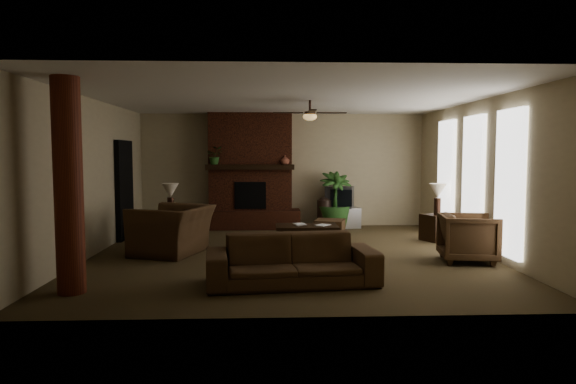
{
  "coord_description": "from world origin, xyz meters",
  "views": [
    {
      "loc": [
        -0.38,
        -8.88,
        1.82
      ],
      "look_at": [
        0.0,
        0.4,
        1.1
      ],
      "focal_mm": 30.92,
      "sensor_mm": 36.0,
      "label": 1
    }
  ],
  "objects_px": {
    "armchair_right": "(468,236)",
    "tv_stand": "(341,218)",
    "lamp_left": "(171,193)",
    "log_column": "(69,186)",
    "lamp_right": "(438,193)",
    "ottoman": "(330,229)",
    "armchair_left": "(172,222)",
    "side_table_left": "(169,227)",
    "coffee_table": "(307,228)",
    "floor_plant": "(335,213)",
    "side_table_right": "(436,228)",
    "sofa": "(292,252)",
    "floor_vase": "(324,211)"
  },
  "relations": [
    {
      "from": "armchair_left",
      "to": "side_table_left",
      "type": "distance_m",
      "value": 1.53
    },
    {
      "from": "floor_plant",
      "to": "side_table_left",
      "type": "xyz_separation_m",
      "value": [
        -3.7,
        -1.34,
        -0.11
      ]
    },
    {
      "from": "sofa",
      "to": "side_table_right",
      "type": "distance_m",
      "value": 4.63
    },
    {
      "from": "lamp_left",
      "to": "floor_vase",
      "type": "bearing_deg",
      "value": 21.96
    },
    {
      "from": "lamp_right",
      "to": "ottoman",
      "type": "bearing_deg",
      "value": 169.27
    },
    {
      "from": "side_table_left",
      "to": "lamp_left",
      "type": "xyz_separation_m",
      "value": [
        0.05,
        0.01,
        0.73
      ]
    },
    {
      "from": "ottoman",
      "to": "floor_plant",
      "type": "height_order",
      "value": "floor_plant"
    },
    {
      "from": "sofa",
      "to": "coffee_table",
      "type": "xyz_separation_m",
      "value": [
        0.42,
        2.75,
        -0.09
      ]
    },
    {
      "from": "sofa",
      "to": "tv_stand",
      "type": "relative_size",
      "value": 2.77
    },
    {
      "from": "log_column",
      "to": "armchair_right",
      "type": "distance_m",
      "value": 6.23
    },
    {
      "from": "coffee_table",
      "to": "floor_plant",
      "type": "xyz_separation_m",
      "value": [
        0.85,
        2.26,
        0.02
      ]
    },
    {
      "from": "ottoman",
      "to": "log_column",
      "type": "bearing_deg",
      "value": -133.9
    },
    {
      "from": "floor_plant",
      "to": "lamp_left",
      "type": "bearing_deg",
      "value": -160.03
    },
    {
      "from": "floor_plant",
      "to": "lamp_left",
      "type": "relative_size",
      "value": 2.14
    },
    {
      "from": "sofa",
      "to": "armchair_right",
      "type": "bearing_deg",
      "value": 17.31
    },
    {
      "from": "floor_plant",
      "to": "sofa",
      "type": "bearing_deg",
      "value": -104.27
    },
    {
      "from": "armchair_left",
      "to": "lamp_right",
      "type": "relative_size",
      "value": 2.06
    },
    {
      "from": "floor_vase",
      "to": "side_table_right",
      "type": "bearing_deg",
      "value": -38.23
    },
    {
      "from": "log_column",
      "to": "armchair_left",
      "type": "xyz_separation_m",
      "value": [
        0.83,
        2.53,
        -0.82
      ]
    },
    {
      "from": "tv_stand",
      "to": "coffee_table",
      "type": "bearing_deg",
      "value": -122.39
    },
    {
      "from": "armchair_left",
      "to": "armchair_right",
      "type": "bearing_deg",
      "value": 98.23
    },
    {
      "from": "sofa",
      "to": "side_table_left",
      "type": "xyz_separation_m",
      "value": [
        -2.43,
        3.67,
        -0.19
      ]
    },
    {
      "from": "sofa",
      "to": "floor_vase",
      "type": "height_order",
      "value": "sofa"
    },
    {
      "from": "ottoman",
      "to": "floor_vase",
      "type": "height_order",
      "value": "floor_vase"
    },
    {
      "from": "armchair_left",
      "to": "floor_plant",
      "type": "bearing_deg",
      "value": 148.11
    },
    {
      "from": "coffee_table",
      "to": "floor_vase",
      "type": "height_order",
      "value": "floor_vase"
    },
    {
      "from": "coffee_table",
      "to": "floor_plant",
      "type": "bearing_deg",
      "value": 69.33
    },
    {
      "from": "tv_stand",
      "to": "side_table_right",
      "type": "xyz_separation_m",
      "value": [
        1.71,
        -1.88,
        0.03
      ]
    },
    {
      "from": "armchair_left",
      "to": "ottoman",
      "type": "distance_m",
      "value": 3.45
    },
    {
      "from": "log_column",
      "to": "armchair_left",
      "type": "relative_size",
      "value": 2.1
    },
    {
      "from": "sofa",
      "to": "lamp_left",
      "type": "bearing_deg",
      "value": 116.71
    },
    {
      "from": "floor_plant",
      "to": "side_table_right",
      "type": "relative_size",
      "value": 2.52
    },
    {
      "from": "sofa",
      "to": "side_table_left",
      "type": "height_order",
      "value": "sofa"
    },
    {
      "from": "ottoman",
      "to": "lamp_right",
      "type": "distance_m",
      "value": 2.38
    },
    {
      "from": "armchair_right",
      "to": "tv_stand",
      "type": "height_order",
      "value": "armchair_right"
    },
    {
      "from": "tv_stand",
      "to": "floor_plant",
      "type": "bearing_deg",
      "value": -141.08
    },
    {
      "from": "armchair_left",
      "to": "side_table_left",
      "type": "relative_size",
      "value": 2.43
    },
    {
      "from": "log_column",
      "to": "side_table_right",
      "type": "height_order",
      "value": "log_column"
    },
    {
      "from": "coffee_table",
      "to": "tv_stand",
      "type": "relative_size",
      "value": 1.41
    },
    {
      "from": "armchair_right",
      "to": "armchair_left",
      "type": "bearing_deg",
      "value": 89.65
    },
    {
      "from": "ottoman",
      "to": "tv_stand",
      "type": "height_order",
      "value": "tv_stand"
    },
    {
      "from": "coffee_table",
      "to": "lamp_right",
      "type": "relative_size",
      "value": 1.85
    },
    {
      "from": "side_table_left",
      "to": "tv_stand",
      "type": "bearing_deg",
      "value": 21.87
    },
    {
      "from": "armchair_right",
      "to": "side_table_right",
      "type": "xyz_separation_m",
      "value": [
        0.16,
        2.04,
        -0.17
      ]
    },
    {
      "from": "ottoman",
      "to": "floor_plant",
      "type": "distance_m",
      "value": 1.31
    },
    {
      "from": "log_column",
      "to": "ottoman",
      "type": "distance_m",
      "value": 5.75
    },
    {
      "from": "sofa",
      "to": "floor_vase",
      "type": "bearing_deg",
      "value": 72.38
    },
    {
      "from": "ottoman",
      "to": "lamp_left",
      "type": "relative_size",
      "value": 0.92
    },
    {
      "from": "tv_stand",
      "to": "lamp_left",
      "type": "height_order",
      "value": "lamp_left"
    },
    {
      "from": "lamp_left",
      "to": "side_table_right",
      "type": "bearing_deg",
      "value": -3.38
    }
  ]
}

